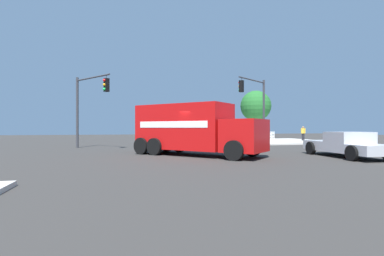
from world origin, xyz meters
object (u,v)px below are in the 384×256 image
(pickup_silver, at_px, (346,144))
(shade_tree_near, at_px, (256,106))
(pedestrian_near_corner, at_px, (303,132))
(traffic_light_secondary, at_px, (87,100))
(delivery_truck, at_px, (193,129))
(traffic_light_primary, at_px, (256,101))

(pickup_silver, bearing_deg, shade_tree_near, -102.86)
(pickup_silver, height_order, pedestrian_near_corner, pedestrian_near_corner)
(pedestrian_near_corner, xyz_separation_m, shade_tree_near, (3.51, -4.70, 3.27))
(traffic_light_secondary, distance_m, shade_tree_near, 21.39)
(delivery_truck, height_order, traffic_light_primary, traffic_light_primary)
(traffic_light_primary, relative_size, traffic_light_secondary, 1.04)
(shade_tree_near, bearing_deg, traffic_light_primary, 63.66)
(traffic_light_primary, height_order, traffic_light_secondary, traffic_light_primary)
(delivery_truck, relative_size, pickup_silver, 1.37)
(delivery_truck, distance_m, traffic_light_primary, 10.31)
(delivery_truck, distance_m, pedestrian_near_corner, 19.93)
(shade_tree_near, bearing_deg, traffic_light_secondary, 27.35)
(delivery_truck, distance_m, pickup_silver, 8.47)
(delivery_truck, bearing_deg, pickup_silver, 158.65)
(pickup_silver, xyz_separation_m, shade_tree_near, (-4.52, -19.81, 3.59))
(traffic_light_secondary, height_order, pickup_silver, traffic_light_secondary)
(pedestrian_near_corner, bearing_deg, pickup_silver, 62.02)
(delivery_truck, relative_size, shade_tree_near, 1.19)
(delivery_truck, relative_size, pedestrian_near_corner, 4.55)
(pickup_silver, bearing_deg, delivery_truck, -21.35)
(delivery_truck, xyz_separation_m, shade_tree_near, (-12.37, -16.74, 2.79))
(traffic_light_primary, height_order, pedestrian_near_corner, traffic_light_primary)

